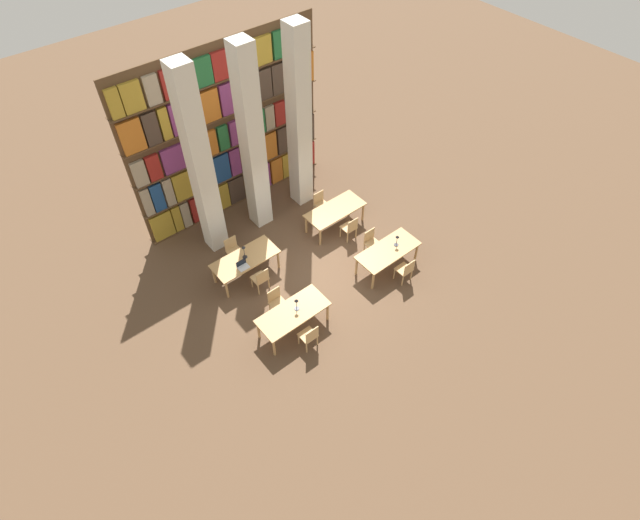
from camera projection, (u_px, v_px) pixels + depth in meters
ground_plane at (317, 272)px, 14.97m from camera, size 40.00×40.00×0.00m
bookshelf_bank at (230, 134)px, 15.20m from camera, size 6.54×0.35×5.50m
pillar_left at (200, 167)px, 13.53m from camera, size 0.56×0.56×6.00m
pillar_center at (252, 143)px, 14.24m from camera, size 0.56×0.56×6.00m
pillar_right at (299, 122)px, 14.95m from camera, size 0.56×0.56×6.00m
reading_table_0 at (293, 314)px, 13.16m from camera, size 1.95×0.87×0.74m
chair_0 at (309, 336)px, 12.91m from camera, size 0.42×0.40×0.88m
chair_1 at (277, 301)px, 13.65m from camera, size 0.42×0.40×0.88m
desk_lamp_0 at (296, 303)px, 12.96m from camera, size 0.14×0.14×0.41m
reading_table_1 at (388, 252)px, 14.63m from camera, size 1.95×0.87×0.74m
chair_2 at (405, 270)px, 14.41m from camera, size 0.42×0.40×0.88m
chair_3 at (371, 242)px, 15.15m from camera, size 0.42×0.40×0.88m
desk_lamp_1 at (397, 239)px, 14.51m from camera, size 0.14×0.14×0.39m
reading_table_2 at (245, 260)px, 14.42m from camera, size 1.95×0.87×0.74m
chair_4 at (261, 278)px, 14.19m from camera, size 0.42×0.40×0.88m
chair_5 at (233, 250)px, 14.93m from camera, size 0.42×0.40×0.88m
desk_lamp_2 at (244, 250)px, 14.15m from camera, size 0.14×0.14×0.47m
laptop at (243, 266)px, 14.11m from camera, size 0.32×0.22×0.21m
reading_table_3 at (335, 211)px, 15.79m from camera, size 1.95×0.87×0.74m
chair_6 at (350, 228)px, 15.56m from camera, size 0.42×0.40×0.88m
chair_7 at (321, 204)px, 16.30m from camera, size 0.42×0.40×0.88m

